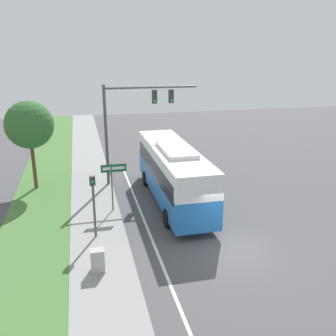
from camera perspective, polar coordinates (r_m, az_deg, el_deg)
The scene contains 10 objects.
ground_plane at distance 18.46m, azimuth 10.08°, elevation -12.33°, with size 80.00×80.00×0.00m, color #4C4C4F.
sidewalk at distance 17.17m, azimuth -9.96°, elevation -14.59°, with size 2.80×80.00×0.12m.
grass_verge at distance 17.38m, azimuth -20.92°, elevation -15.22°, with size 3.60×80.00×0.10m.
lane_divider_near at distance 17.48m, azimuth -1.17°, elevation -13.89°, with size 0.14×30.00×0.01m.
bus at distance 22.90m, azimuth 0.77°, elevation -0.39°, with size 2.60×10.66×3.69m.
signal_gantry at distance 25.57m, azimuth -5.37°, elevation 8.16°, with size 6.40×0.41×6.95m.
pedestrian_signal at distance 18.65m, azimuth -11.30°, elevation -4.41°, with size 0.28×0.34×3.33m.
street_sign at distance 21.63m, azimuth -8.40°, elevation -1.46°, with size 1.46×0.08×2.97m.
utility_cabinet at distance 16.54m, azimuth -10.68°, elevation -13.68°, with size 0.58×0.45×1.01m.
roadside_tree at distance 25.99m, azimuth -20.38°, elevation 6.17°, with size 3.11×3.11×5.92m.
Camera 1 is at (-6.72, -14.55, 9.16)m, focal length 40.00 mm.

